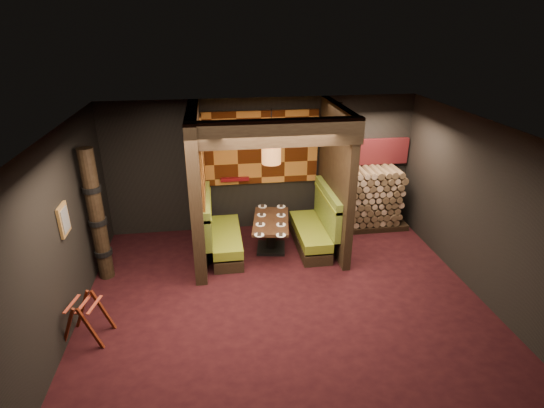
% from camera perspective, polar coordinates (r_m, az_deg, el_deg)
% --- Properties ---
extents(floor, '(6.50, 5.50, 0.02)m').
position_cam_1_polar(floor, '(7.28, 1.51, -12.52)').
color(floor, black).
rests_on(floor, ground).
extents(ceiling, '(6.50, 5.50, 0.02)m').
position_cam_1_polar(ceiling, '(6.05, 1.80, 10.02)').
color(ceiling, black).
rests_on(ceiling, ground).
extents(wall_back, '(6.50, 0.02, 2.85)m').
position_cam_1_polar(wall_back, '(9.07, -1.33, 5.25)').
color(wall_back, black).
rests_on(wall_back, ground).
extents(wall_front, '(6.50, 0.02, 2.85)m').
position_cam_1_polar(wall_front, '(4.29, 8.24, -18.42)').
color(wall_front, black).
rests_on(wall_front, ground).
extents(wall_left, '(0.02, 5.50, 2.85)m').
position_cam_1_polar(wall_left, '(6.83, -26.49, -3.77)').
color(wall_left, black).
rests_on(wall_left, ground).
extents(wall_right, '(0.02, 5.50, 2.85)m').
position_cam_1_polar(wall_right, '(7.75, 26.13, -0.56)').
color(wall_right, black).
rests_on(wall_right, ground).
extents(partition_left, '(0.20, 2.20, 2.85)m').
position_cam_1_polar(partition_left, '(7.98, -10.02, 2.25)').
color(partition_left, black).
rests_on(partition_left, floor).
extents(partition_right, '(0.15, 2.10, 2.85)m').
position_cam_1_polar(partition_right, '(8.35, 8.48, 3.33)').
color(partition_right, black).
rests_on(partition_right, floor).
extents(header_beam, '(2.85, 0.18, 0.44)m').
position_cam_1_polar(header_beam, '(6.77, 0.53, 9.50)').
color(header_beam, black).
rests_on(header_beam, partition_left).
extents(tapa_back_panel, '(2.40, 0.06, 1.55)m').
position_cam_1_polar(tapa_back_panel, '(8.91, -1.47, 7.55)').
color(tapa_back_panel, '#AA6526').
rests_on(tapa_back_panel, wall_back).
extents(tapa_side_panel, '(0.04, 1.85, 1.45)m').
position_cam_1_polar(tapa_side_panel, '(8.00, -9.35, 5.59)').
color(tapa_side_panel, '#AA6526').
rests_on(tapa_side_panel, partition_left).
extents(lacquer_shelf, '(0.60, 0.12, 0.07)m').
position_cam_1_polar(lacquer_shelf, '(9.00, -5.03, 3.36)').
color(lacquer_shelf, '#5F0A0F').
rests_on(lacquer_shelf, wall_back).
extents(booth_bench_left, '(0.68, 1.60, 1.14)m').
position_cam_1_polar(booth_bench_left, '(8.39, -6.87, -4.13)').
color(booth_bench_left, black).
rests_on(booth_bench_left, floor).
extents(booth_bench_right, '(0.68, 1.60, 1.14)m').
position_cam_1_polar(booth_bench_right, '(8.62, 5.82, -3.30)').
color(booth_bench_right, black).
rests_on(booth_bench_right, floor).
extents(dining_table, '(0.88, 1.35, 0.66)m').
position_cam_1_polar(dining_table, '(8.43, -0.14, -3.59)').
color(dining_table, black).
rests_on(dining_table, floor).
extents(place_settings, '(0.78, 1.52, 0.03)m').
position_cam_1_polar(place_settings, '(8.32, -0.14, -2.10)').
color(place_settings, white).
rests_on(place_settings, dining_table).
extents(pendant_lamp, '(0.35, 0.35, 1.01)m').
position_cam_1_polar(pendant_lamp, '(7.77, -0.10, 7.07)').
color(pendant_lamp, '#A06131').
rests_on(pendant_lamp, ceiling).
extents(framed_picture, '(0.05, 0.36, 0.46)m').
position_cam_1_polar(framed_picture, '(6.82, -26.20, -1.92)').
color(framed_picture, olive).
rests_on(framed_picture, wall_left).
extents(luggage_rack, '(0.73, 0.58, 0.71)m').
position_cam_1_polar(luggage_rack, '(6.84, -23.74, -13.75)').
color(luggage_rack, '#491709').
rests_on(luggage_rack, floor).
extents(totem_column, '(0.31, 0.31, 2.40)m').
position_cam_1_polar(totem_column, '(7.82, -22.49, -1.62)').
color(totem_column, black).
rests_on(totem_column, floor).
extents(firewood_stack, '(1.73, 0.70, 1.36)m').
position_cam_1_polar(firewood_stack, '(9.50, 12.84, 0.71)').
color(firewood_stack, black).
rests_on(firewood_stack, floor).
extents(mosaic_header, '(1.83, 0.10, 0.56)m').
position_cam_1_polar(mosaic_header, '(9.47, 12.67, 6.84)').
color(mosaic_header, maroon).
rests_on(mosaic_header, wall_back).
extents(bay_front_post, '(0.08, 0.08, 2.85)m').
position_cam_1_polar(bay_front_post, '(8.61, 8.58, 3.95)').
color(bay_front_post, black).
rests_on(bay_front_post, floor).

